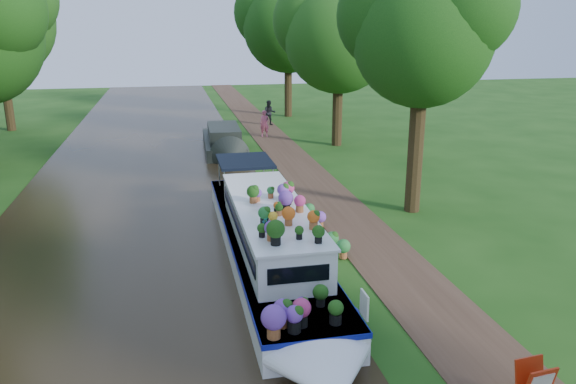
{
  "coord_description": "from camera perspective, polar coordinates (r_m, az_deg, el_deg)",
  "views": [
    {
      "loc": [
        -4.82,
        -15.42,
        6.63
      ],
      "look_at": [
        -1.11,
        2.07,
        1.3
      ],
      "focal_mm": 35.0,
      "sensor_mm": 36.0,
      "label": 1
    }
  ],
  "objects": [
    {
      "name": "second_boat",
      "position": [
        30.79,
        -6.53,
        5.13
      ],
      "size": [
        2.28,
        7.27,
        1.4
      ],
      "rotation": [
        0.0,
        0.0,
        -0.04
      ],
      "color": "black",
      "rests_on": "canal_water"
    },
    {
      "name": "tree_near_overhang",
      "position": [
        20.39,
        13.51,
        16.08
      ],
      "size": [
        5.52,
        5.28,
        8.99
      ],
      "color": "black",
      "rests_on": "ground"
    },
    {
      "name": "towpath",
      "position": [
        17.83,
        8.7,
        -5.38
      ],
      "size": [
        2.2,
        100.0,
        0.03
      ],
      "primitive_type": "cube",
      "color": "#442E1F",
      "rests_on": "ground"
    },
    {
      "name": "tree_near_far",
      "position": [
        42.43,
        -0.03,
        17.17
      ],
      "size": [
        7.59,
        7.26,
        10.3
      ],
      "color": "black",
      "rests_on": "ground"
    },
    {
      "name": "pedestrian_dark",
      "position": [
        38.74,
        -1.89,
        8.05
      ],
      "size": [
        0.9,
        0.74,
        1.69
      ],
      "primitive_type": "imported",
      "rotation": [
        0.0,
        0.0,
        -0.13
      ],
      "color": "black",
      "rests_on": "towpath"
    },
    {
      "name": "canal_water",
      "position": [
        16.82,
        -15.13,
        -7.19
      ],
      "size": [
        10.0,
        100.0,
        0.02
      ],
      "primitive_type": "cube",
      "color": "black",
      "rests_on": "ground"
    },
    {
      "name": "plant_boat",
      "position": [
        15.77,
        -1.78,
        -4.89
      ],
      "size": [
        2.29,
        13.52,
        2.25
      ],
      "color": "white",
      "rests_on": "canal_water"
    },
    {
      "name": "verge_plant",
      "position": [
        17.13,
        5.47,
        -5.56
      ],
      "size": [
        0.44,
        0.42,
        0.39
      ],
      "primitive_type": "imported",
      "rotation": [
        0.0,
        0.0,
        -0.42
      ],
      "color": "#1B5B1E",
      "rests_on": "ground"
    },
    {
      "name": "pedestrian_pink",
      "position": [
        34.71,
        -2.39,
        6.97
      ],
      "size": [
        0.61,
        0.42,
        1.61
      ],
      "primitive_type": "imported",
      "rotation": [
        0.0,
        0.0,
        -0.06
      ],
      "color": "#D75880",
      "rests_on": "towpath"
    },
    {
      "name": "ground",
      "position": [
        17.46,
        4.99,
        -5.78
      ],
      "size": [
        100.0,
        100.0,
        0.0
      ],
      "primitive_type": "plane",
      "color": "#1A4411",
      "rests_on": "ground"
    },
    {
      "name": "tree_near_mid",
      "position": [
        31.89,
        5.17,
        16.19
      ],
      "size": [
        6.9,
        6.6,
        9.4
      ],
      "color": "black",
      "rests_on": "ground"
    }
  ]
}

